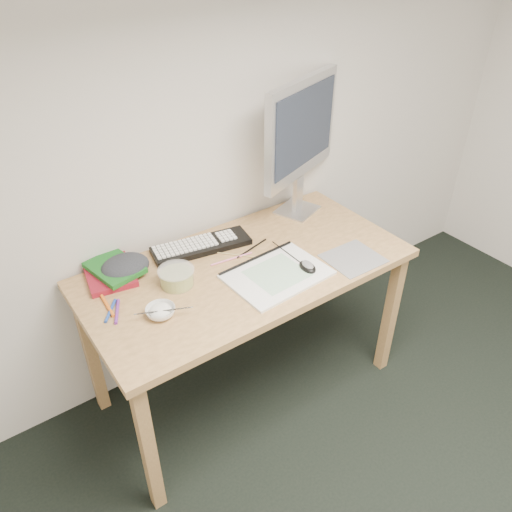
# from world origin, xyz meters

# --- Properties ---
(desk) EXTENTS (1.40, 0.70, 0.75)m
(desk) POSITION_xyz_m (-0.25, 1.43, 0.67)
(desk) COLOR tan
(desk) RESTS_ON ground
(mousepad) EXTENTS (0.24, 0.22, 0.00)m
(mousepad) POSITION_xyz_m (0.16, 1.20, 0.75)
(mousepad) COLOR gray
(mousepad) RESTS_ON desk
(sketchpad) EXTENTS (0.42, 0.31, 0.01)m
(sketchpad) POSITION_xyz_m (-0.19, 1.29, 0.76)
(sketchpad) COLOR white
(sketchpad) RESTS_ON desk
(keyboard) EXTENTS (0.46, 0.21, 0.03)m
(keyboard) POSITION_xyz_m (-0.34, 1.65, 0.76)
(keyboard) COLOR black
(keyboard) RESTS_ON desk
(monitor) EXTENTS (0.54, 0.24, 0.66)m
(monitor) POSITION_xyz_m (0.23, 1.67, 1.16)
(monitor) COLOR silver
(monitor) RESTS_ON desk
(mouse) EXTENTS (0.07, 0.10, 0.03)m
(mouse) POSITION_xyz_m (-0.06, 1.25, 0.78)
(mouse) COLOR black
(mouse) RESTS_ON sketchpad
(rice_bowl) EXTENTS (0.14, 0.14, 0.03)m
(rice_bowl) POSITION_xyz_m (-0.69, 1.35, 0.77)
(rice_bowl) COLOR white
(rice_bowl) RESTS_ON desk
(chopsticks) EXTENTS (0.19, 0.10, 0.02)m
(chopsticks) POSITION_xyz_m (-0.69, 1.32, 0.79)
(chopsticks) COLOR silver
(chopsticks) RESTS_ON rice_bowl
(fruit_tub) EXTENTS (0.19, 0.19, 0.07)m
(fruit_tub) POSITION_xyz_m (-0.55, 1.48, 0.79)
(fruit_tub) COLOR #F2C855
(fruit_tub) RESTS_ON desk
(book_red) EXTENTS (0.23, 0.28, 0.02)m
(book_red) POSITION_xyz_m (-0.76, 1.69, 0.76)
(book_red) COLOR maroon
(book_red) RESTS_ON desk
(book_green) EXTENTS (0.21, 0.26, 0.02)m
(book_green) POSITION_xyz_m (-0.73, 1.69, 0.79)
(book_green) COLOR #175C1C
(book_green) RESTS_ON book_red
(cloth_lump) EXTENTS (0.21, 0.19, 0.07)m
(cloth_lump) POSITION_xyz_m (-0.69, 1.67, 0.79)
(cloth_lump) COLOR #24272C
(cloth_lump) RESTS_ON desk
(pencil_pink) EXTENTS (0.20, 0.03, 0.01)m
(pencil_pink) POSITION_xyz_m (-0.28, 1.50, 0.75)
(pencil_pink) COLOR pink
(pencil_pink) RESTS_ON desk
(pencil_tan) EXTENTS (0.12, 0.13, 0.01)m
(pencil_tan) POSITION_xyz_m (-0.25, 1.52, 0.75)
(pencil_tan) COLOR tan
(pencil_tan) RESTS_ON desk
(pencil_black) EXTENTS (0.19, 0.06, 0.01)m
(pencil_black) POSITION_xyz_m (-0.16, 1.52, 0.75)
(pencil_black) COLOR black
(pencil_black) RESTS_ON desk
(marker_blue) EXTENTS (0.09, 0.11, 0.01)m
(marker_blue) POSITION_xyz_m (-0.84, 1.48, 0.76)
(marker_blue) COLOR #1D41A0
(marker_blue) RESTS_ON desk
(marker_orange) EXTENTS (0.02, 0.14, 0.01)m
(marker_orange) POSITION_xyz_m (-0.84, 1.51, 0.76)
(marker_orange) COLOR orange
(marker_orange) RESTS_ON desk
(marker_purple) EXTENTS (0.07, 0.13, 0.01)m
(marker_purple) POSITION_xyz_m (-0.82, 1.46, 0.76)
(marker_purple) COLOR #65268C
(marker_purple) RESTS_ON desk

